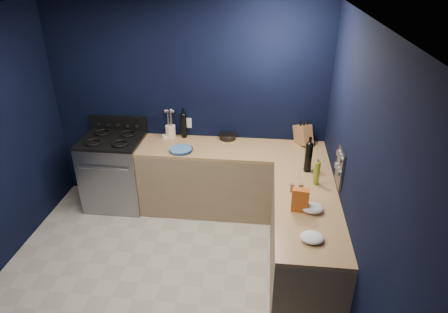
# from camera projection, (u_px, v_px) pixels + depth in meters

# --- Properties ---
(floor) EXTENTS (3.50, 3.50, 0.02)m
(floor) POSITION_uv_depth(u_px,v_px,m) (160.00, 285.00, 4.06)
(floor) COLOR #ADA898
(floor) RESTS_ON ground
(ceiling) EXTENTS (3.50, 3.50, 0.02)m
(ceiling) POSITION_uv_depth(u_px,v_px,m) (134.00, 19.00, 2.85)
(ceiling) COLOR silver
(ceiling) RESTS_ON ground
(wall_back) EXTENTS (3.50, 0.02, 2.60)m
(wall_back) POSITION_uv_depth(u_px,v_px,m) (188.00, 106.00, 5.01)
(wall_back) COLOR black
(wall_back) RESTS_ON ground
(wall_right) EXTENTS (0.02, 3.50, 2.60)m
(wall_right) POSITION_uv_depth(u_px,v_px,m) (355.00, 187.00, 3.28)
(wall_right) COLOR black
(wall_right) RESTS_ON ground
(cab_back) EXTENTS (2.30, 0.63, 0.86)m
(cab_back) POSITION_uv_depth(u_px,v_px,m) (232.00, 181.00, 5.06)
(cab_back) COLOR #8E7454
(cab_back) RESTS_ON floor
(top_back) EXTENTS (2.30, 0.63, 0.04)m
(top_back) POSITION_uv_depth(u_px,v_px,m) (232.00, 149.00, 4.86)
(top_back) COLOR brown
(top_back) RESTS_ON cab_back
(cab_right) EXTENTS (0.63, 1.67, 0.86)m
(cab_right) POSITION_uv_depth(u_px,v_px,m) (303.00, 243.00, 3.97)
(cab_right) COLOR #8E7454
(cab_right) RESTS_ON floor
(top_right) EXTENTS (0.63, 1.67, 0.04)m
(top_right) POSITION_uv_depth(u_px,v_px,m) (308.00, 206.00, 3.76)
(top_right) COLOR brown
(top_right) RESTS_ON cab_right
(gas_range) EXTENTS (0.76, 0.66, 0.92)m
(gas_range) POSITION_uv_depth(u_px,v_px,m) (116.00, 173.00, 5.19)
(gas_range) COLOR gray
(gas_range) RESTS_ON floor
(oven_door) EXTENTS (0.59, 0.02, 0.42)m
(oven_door) POSITION_uv_depth(u_px,v_px,m) (107.00, 186.00, 4.91)
(oven_door) COLOR black
(oven_door) RESTS_ON gas_range
(cooktop) EXTENTS (0.76, 0.66, 0.03)m
(cooktop) POSITION_uv_depth(u_px,v_px,m) (111.00, 140.00, 4.97)
(cooktop) COLOR black
(cooktop) RESTS_ON gas_range
(backguard) EXTENTS (0.76, 0.06, 0.20)m
(backguard) POSITION_uv_depth(u_px,v_px,m) (118.00, 123.00, 5.18)
(backguard) COLOR black
(backguard) RESTS_ON gas_range
(spice_panel) EXTENTS (0.02, 0.28, 0.38)m
(spice_panel) POSITION_uv_depth(u_px,v_px,m) (340.00, 167.00, 3.83)
(spice_panel) COLOR gray
(spice_panel) RESTS_ON wall_right
(wall_outlet) EXTENTS (0.09, 0.02, 0.13)m
(wall_outlet) POSITION_uv_depth(u_px,v_px,m) (188.00, 123.00, 5.09)
(wall_outlet) COLOR white
(wall_outlet) RESTS_ON wall_back
(plate_stack) EXTENTS (0.36, 0.36, 0.03)m
(plate_stack) POSITION_uv_depth(u_px,v_px,m) (181.00, 150.00, 4.76)
(plate_stack) COLOR #37639B
(plate_stack) RESTS_ON top_back
(ramekin) EXTENTS (0.10, 0.10, 0.04)m
(ramekin) POSITION_uv_depth(u_px,v_px,m) (166.00, 136.00, 5.11)
(ramekin) COLOR white
(ramekin) RESTS_ON top_back
(utensil_crock) EXTENTS (0.13, 0.13, 0.16)m
(utensil_crock) POSITION_uv_depth(u_px,v_px,m) (171.00, 131.00, 5.09)
(utensil_crock) COLOR #F0EAC4
(utensil_crock) RESTS_ON top_back
(wine_bottle_back) EXTENTS (0.09, 0.09, 0.31)m
(wine_bottle_back) POSITION_uv_depth(u_px,v_px,m) (184.00, 126.00, 5.06)
(wine_bottle_back) COLOR black
(wine_bottle_back) RESTS_ON top_back
(lemon_basket) EXTENTS (0.24, 0.24, 0.08)m
(lemon_basket) POSITION_uv_depth(u_px,v_px,m) (228.00, 136.00, 5.06)
(lemon_basket) COLOR black
(lemon_basket) RESTS_ON top_back
(knife_block) EXTENTS (0.27, 0.32, 0.30)m
(knife_block) POSITION_uv_depth(u_px,v_px,m) (303.00, 135.00, 4.90)
(knife_block) COLOR brown
(knife_block) RESTS_ON top_back
(wine_bottle_right) EXTENTS (0.10, 0.10, 0.32)m
(wine_bottle_right) POSITION_uv_depth(u_px,v_px,m) (308.00, 158.00, 4.26)
(wine_bottle_right) COLOR black
(wine_bottle_right) RESTS_ON top_right
(oil_bottle) EXTENTS (0.07, 0.07, 0.26)m
(oil_bottle) POSITION_uv_depth(u_px,v_px,m) (317.00, 173.00, 4.03)
(oil_bottle) COLOR olive
(oil_bottle) RESTS_ON top_right
(spice_jar_near) EXTENTS (0.05, 0.05, 0.09)m
(spice_jar_near) POSITION_uv_depth(u_px,v_px,m) (292.00, 188.00, 3.94)
(spice_jar_near) COLOR olive
(spice_jar_near) RESTS_ON top_right
(spice_jar_far) EXTENTS (0.05, 0.05, 0.09)m
(spice_jar_far) POSITION_uv_depth(u_px,v_px,m) (301.00, 188.00, 3.94)
(spice_jar_far) COLOR olive
(spice_jar_far) RESTS_ON top_right
(crouton_bag) EXTENTS (0.16, 0.09, 0.23)m
(crouton_bag) POSITION_uv_depth(u_px,v_px,m) (300.00, 200.00, 3.61)
(crouton_bag) COLOR #A2221C
(crouton_bag) RESTS_ON top_right
(towel_front) EXTENTS (0.23, 0.21, 0.07)m
(towel_front) POSITION_uv_depth(u_px,v_px,m) (312.00, 208.00, 3.64)
(towel_front) COLOR white
(towel_front) RESTS_ON top_right
(towel_end) EXTENTS (0.23, 0.21, 0.06)m
(towel_end) POSITION_uv_depth(u_px,v_px,m) (312.00, 237.00, 3.27)
(towel_end) COLOR white
(towel_end) RESTS_ON top_right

